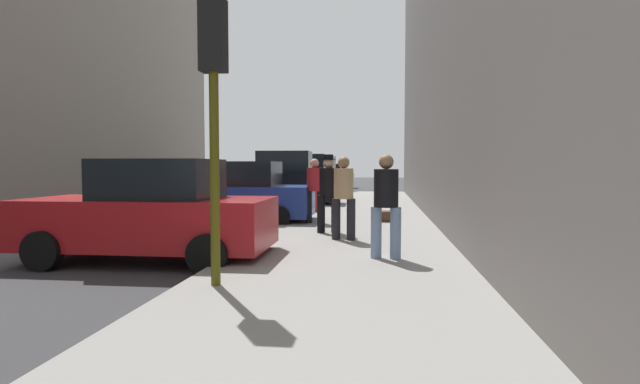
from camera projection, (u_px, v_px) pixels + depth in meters
name	position (u px, v px, depth m)	size (l,w,h in m)	color
ground_plane	(55.00, 248.00, 10.18)	(120.00, 120.00, 0.00)	#38383A
sidewalk	(349.00, 250.00, 9.47)	(4.00, 40.00, 0.15)	gray
parked_red_hatchback	(152.00, 213.00, 8.66)	(4.21, 2.07, 1.79)	#B2191E
parked_blue_sedan	(239.00, 195.00, 14.01)	(4.20, 2.06, 1.79)	navy
parked_black_suv	(281.00, 181.00, 20.04)	(4.66, 2.18, 2.25)	black
parked_white_van	(302.00, 178.00, 25.36)	(4.65, 2.17, 2.25)	silver
parked_bronze_suv	(315.00, 176.00, 30.60)	(4.67, 2.19, 2.25)	brown
parked_silver_sedan	(326.00, 177.00, 37.01)	(4.21, 2.09, 1.79)	#B7BABF
fire_hydrant	(315.00, 201.00, 16.46)	(0.42, 0.22, 0.70)	red
traffic_light	(214.00, 80.00, 6.25)	(0.32, 0.32, 3.60)	#514C0F
pedestrian_with_fedora	(328.00, 189.00, 11.27)	(0.52, 0.44, 1.78)	black
pedestrian_in_jeans	(386.00, 201.00, 8.15)	(0.52, 0.46, 1.71)	#728CB2
pedestrian_in_red_jacket	(314.00, 187.00, 13.22)	(0.51, 0.43, 1.71)	black
pedestrian_in_tan_coat	(344.00, 194.00, 10.22)	(0.53, 0.48, 1.71)	black
duffel_bag	(384.00, 216.00, 13.65)	(0.32, 0.44, 0.28)	#472D19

